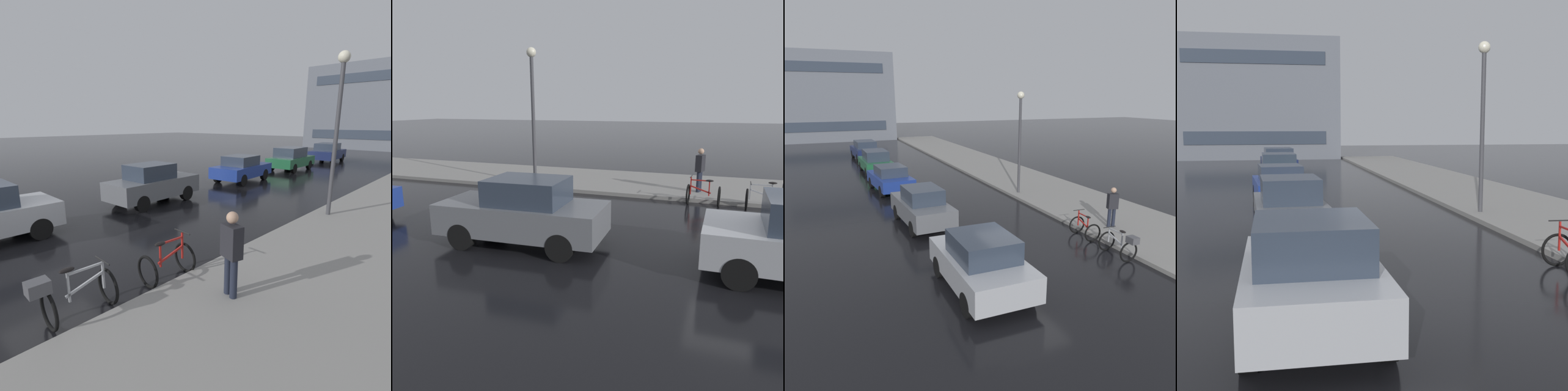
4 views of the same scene
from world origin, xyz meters
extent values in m
plane|color=black|center=(0.00, 0.00, 0.00)|extent=(140.00, 140.00, 0.00)
cube|color=gray|center=(6.00, 10.00, 0.07)|extent=(4.80, 60.00, 0.14)
torus|color=black|center=(3.21, -0.19, 0.35)|extent=(0.71, 0.07, 0.71)
torus|color=black|center=(3.19, -1.26, 0.35)|extent=(0.71, 0.07, 0.71)
cube|color=#ADAFB5|center=(3.20, -0.91, 0.63)|extent=(0.04, 0.04, 0.56)
cube|color=#ADAFB5|center=(3.21, -0.27, 0.62)|extent=(0.04, 0.04, 0.53)
cube|color=#ADAFB5|center=(3.20, -0.59, 0.86)|extent=(0.05, 0.64, 0.04)
cube|color=#ADAFB5|center=(3.20, -0.62, 0.58)|extent=(0.05, 0.72, 0.26)
ellipsoid|color=black|center=(3.20, -0.91, 0.94)|extent=(0.14, 0.26, 0.07)
cylinder|color=black|center=(3.21, -0.27, 0.90)|extent=(0.50, 0.04, 0.03)
cube|color=#4C4C51|center=(3.19, -1.38, 0.81)|extent=(0.29, 0.34, 0.22)
torus|color=black|center=(3.34, 1.68, 0.35)|extent=(0.70, 0.09, 0.70)
torus|color=black|center=(3.29, 0.66, 0.35)|extent=(0.70, 0.09, 0.70)
cube|color=red|center=(3.31, 0.99, 0.59)|extent=(0.04, 0.04, 0.49)
cube|color=red|center=(3.34, 1.60, 0.65)|extent=(0.04, 0.04, 0.61)
cube|color=red|center=(3.32, 1.30, 0.86)|extent=(0.06, 0.61, 0.04)
cube|color=red|center=(3.32, 1.27, 0.55)|extent=(0.07, 0.69, 0.25)
ellipsoid|color=black|center=(3.31, 0.99, 0.87)|extent=(0.15, 0.27, 0.07)
cylinder|color=black|center=(3.34, 1.60, 0.98)|extent=(0.50, 0.05, 0.03)
cube|color=#B2B5BA|center=(-1.95, -1.00, 0.67)|extent=(1.90, 3.78, 0.71)
cube|color=#2D3847|center=(-1.95, -1.15, 1.34)|extent=(1.55, 1.83, 0.63)
cylinder|color=black|center=(-2.80, 0.17, 0.32)|extent=(0.22, 0.64, 0.64)
cylinder|color=black|center=(-1.11, 0.17, 0.32)|extent=(0.22, 0.64, 0.64)
cylinder|color=black|center=(-2.79, -2.17, 0.32)|extent=(0.22, 0.64, 0.64)
cylinder|color=black|center=(-1.10, -2.17, 0.32)|extent=(0.22, 0.64, 0.64)
cube|color=slate|center=(-2.05, 5.09, 0.69)|extent=(1.89, 4.08, 0.73)
cube|color=#2D3847|center=(-2.04, 4.93, 1.35)|extent=(1.47, 1.87, 0.61)
cylinder|color=black|center=(-2.85, 6.28, 0.32)|extent=(0.25, 0.65, 0.64)
cylinder|color=black|center=(-1.37, 6.36, 0.32)|extent=(0.25, 0.65, 0.64)
cylinder|color=black|center=(-2.72, 3.81, 0.32)|extent=(0.25, 0.65, 0.64)
cylinder|color=black|center=(-1.24, 3.89, 0.32)|extent=(0.25, 0.65, 0.64)
cube|color=navy|center=(-2.19, 11.67, 0.63)|extent=(2.12, 4.14, 0.62)
cube|color=#2D3847|center=(-2.18, 11.51, 1.21)|extent=(1.63, 1.98, 0.54)
cylinder|color=black|center=(-3.09, 12.84, 0.32)|extent=(0.27, 0.66, 0.64)
cylinder|color=black|center=(-1.49, 12.98, 0.32)|extent=(0.27, 0.66, 0.64)
cylinder|color=black|center=(-2.89, 10.37, 0.32)|extent=(0.27, 0.66, 0.64)
cylinder|color=black|center=(-1.29, 10.50, 0.32)|extent=(0.27, 0.66, 0.64)
cube|color=#1E6038|center=(-2.16, 17.64, 0.63)|extent=(1.98, 4.22, 0.62)
cube|color=#2D3847|center=(-2.16, 17.48, 1.28)|extent=(1.58, 2.37, 0.67)
cylinder|color=black|center=(-3.03, 18.90, 0.32)|extent=(0.24, 0.65, 0.64)
cylinder|color=black|center=(-1.40, 18.96, 0.32)|extent=(0.24, 0.65, 0.64)
cylinder|color=black|center=(-2.93, 16.33, 0.32)|extent=(0.24, 0.65, 0.64)
cylinder|color=black|center=(-1.30, 16.38, 0.32)|extent=(0.24, 0.65, 0.64)
cube|color=navy|center=(-2.10, 24.23, 0.66)|extent=(2.17, 4.41, 0.68)
cube|color=#2D3847|center=(-2.09, 24.06, 1.30)|extent=(1.70, 2.38, 0.60)
cylinder|color=black|center=(-3.03, 25.50, 0.32)|extent=(0.26, 0.65, 0.64)
cylinder|color=black|center=(-1.33, 25.61, 0.32)|extent=(0.26, 0.65, 0.64)
cylinder|color=black|center=(-2.86, 22.84, 0.32)|extent=(0.26, 0.65, 0.64)
cylinder|color=black|center=(-1.16, 22.95, 0.32)|extent=(0.26, 0.65, 0.64)
cylinder|color=#1E2333|center=(4.74, 1.45, 0.46)|extent=(0.14, 0.14, 0.92)
cylinder|color=#1E2333|center=(4.91, 1.40, 0.46)|extent=(0.14, 0.14, 0.92)
cube|color=#232328|center=(4.82, 1.42, 1.22)|extent=(0.45, 0.34, 0.62)
sphere|color=tan|center=(4.82, 1.42, 1.67)|extent=(0.22, 0.22, 0.22)
cylinder|color=#424247|center=(4.15, 7.99, 2.60)|extent=(0.14, 0.14, 5.19)
sphere|color=#F2EACC|center=(4.15, 7.99, 5.34)|extent=(0.38, 0.38, 0.38)
cube|color=slate|center=(-3.72, 43.06, 5.20)|extent=(14.29, 9.39, 10.40)
cube|color=#333D4C|center=(-3.72, 38.33, 1.87)|extent=(11.71, 0.06, 1.10)
cube|color=#333D4C|center=(-3.72, 38.33, 8.53)|extent=(11.71, 0.06, 1.10)
camera|label=1|loc=(7.92, -2.76, 3.32)|focal=28.00mm
camera|label=2|loc=(-9.86, 0.59, 3.33)|focal=35.00mm
camera|label=3|loc=(-5.79, -10.00, 5.27)|focal=35.00mm
camera|label=4|loc=(-2.46, -8.52, 2.92)|focal=50.00mm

